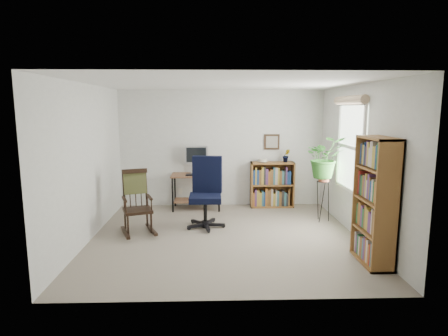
{
  "coord_description": "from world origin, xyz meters",
  "views": [
    {
      "loc": [
        -0.19,
        -5.72,
        2.04
      ],
      "look_at": [
        0.0,
        0.4,
        1.05
      ],
      "focal_mm": 30.0,
      "sensor_mm": 36.0,
      "label": 1
    }
  ],
  "objects_px": {
    "rocking_chair": "(137,202)",
    "tall_bookshelf": "(375,201)",
    "low_bookshelf": "(272,185)",
    "office_chair": "(205,192)",
    "desk": "(196,192)"
  },
  "relations": [
    {
      "from": "desk",
      "to": "rocking_chair",
      "type": "height_order",
      "value": "rocking_chair"
    },
    {
      "from": "desk",
      "to": "office_chair",
      "type": "xyz_separation_m",
      "value": [
        0.2,
        -1.2,
        0.26
      ]
    },
    {
      "from": "desk",
      "to": "low_bookshelf",
      "type": "xyz_separation_m",
      "value": [
        1.56,
        0.12,
        0.11
      ]
    },
    {
      "from": "office_chair",
      "to": "desk",
      "type": "bearing_deg",
      "value": 107.34
    },
    {
      "from": "office_chair",
      "to": "rocking_chair",
      "type": "xyz_separation_m",
      "value": [
        -1.1,
        -0.28,
        -0.08
      ]
    },
    {
      "from": "desk",
      "to": "rocking_chair",
      "type": "bearing_deg",
      "value": -121.22
    },
    {
      "from": "rocking_chair",
      "to": "low_bookshelf",
      "type": "xyz_separation_m",
      "value": [
        2.46,
        1.6,
        -0.06
      ]
    },
    {
      "from": "office_chair",
      "to": "rocking_chair",
      "type": "relative_size",
      "value": 1.16
    },
    {
      "from": "rocking_chair",
      "to": "tall_bookshelf",
      "type": "distance_m",
      "value": 3.59
    },
    {
      "from": "desk",
      "to": "low_bookshelf",
      "type": "relative_size",
      "value": 1.06
    },
    {
      "from": "office_chair",
      "to": "rocking_chair",
      "type": "bearing_deg",
      "value": -158.16
    },
    {
      "from": "rocking_chair",
      "to": "tall_bookshelf",
      "type": "xyz_separation_m",
      "value": [
        3.34,
        -1.28,
        0.31
      ]
    },
    {
      "from": "desk",
      "to": "tall_bookshelf",
      "type": "distance_m",
      "value": 3.71
    },
    {
      "from": "rocking_chair",
      "to": "low_bookshelf",
      "type": "distance_m",
      "value": 2.93
    },
    {
      "from": "low_bookshelf",
      "to": "tall_bookshelf",
      "type": "xyz_separation_m",
      "value": [
        0.88,
        -2.88,
        0.37
      ]
    }
  ]
}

